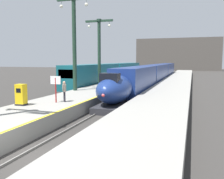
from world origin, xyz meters
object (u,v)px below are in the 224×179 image
Objects in this scene: passenger_mid_platform at (64,90)px; station_column_mid at (74,36)px; ticket_machine_yellow at (21,96)px; passenger_far_waiting at (102,78)px; passenger_near_edge at (107,80)px; regional_train_adjacent at (112,72)px; rolling_suitcase at (105,86)px; departure_info_board at (56,84)px; station_column_far at (99,45)px; highspeed_train_main at (155,74)px.

station_column_mid is at bearing 110.25° from passenger_mid_platform.
ticket_machine_yellow is at bearing -133.59° from passenger_mid_platform.
passenger_near_edge is at bearing -60.53° from passenger_far_waiting.
rolling_suitcase is at bearing -74.67° from regional_train_adjacent.
regional_train_adjacent is 28.25m from departure_info_board.
rolling_suitcase is at bearing 49.40° from station_column_mid.
passenger_far_waiting is (0.98, -1.52, -4.45)m from station_column_far.
regional_train_adjacent is at bearing 105.33° from rolling_suitcase.
highspeed_train_main is 6.24× the size of station_column_far.
ticket_machine_yellow is (0.35, -17.22, -4.70)m from station_column_far.
station_column_far is at bearing 118.57° from rolling_suitcase.
passenger_near_edge is 0.80× the size of departure_info_board.
passenger_mid_platform is 0.80× the size of departure_info_board.
rolling_suitcase is 0.46× the size of departure_info_board.
regional_train_adjacent is 21.66× the size of passenger_mid_platform.
departure_info_board is at bearing -81.10° from regional_train_adjacent.
departure_info_board is (-0.36, -10.65, 1.20)m from rolling_suitcase.
station_column_far is 5.33× the size of passenger_near_edge.
highspeed_train_main is 30.69m from ticket_machine_yellow.
passenger_near_edge is (-3.13, -17.64, 0.08)m from highspeed_train_main.
passenger_near_edge is at bearing 89.36° from passenger_mid_platform.
station_column_mid is at bearing -130.60° from rolling_suitcase.
station_column_mid is 10.42× the size of rolling_suitcase.
passenger_mid_platform is 0.87m from departure_info_board.
ticket_machine_yellow is (2.55, -29.83, -0.34)m from regional_train_adjacent.
highspeed_train_main is 15.30m from passenger_far_waiting.
passenger_near_edge is at bearing -100.07° from highspeed_train_main.
station_column_far is (2.20, -12.61, 4.36)m from regional_train_adjacent.
station_column_mid is 6.06× the size of passenger_far_waiting.
regional_train_adjacent is 17.99m from passenger_near_edge.
departure_info_board is (-0.49, -0.50, 0.52)m from passenger_mid_platform.
passenger_mid_platform is 13.38m from passenger_far_waiting.
regional_train_adjacent is 22.87× the size of ticket_machine_yellow.
station_column_mid is 6.96m from rolling_suitcase.
highspeed_train_main is at bearing 79.93° from passenger_near_edge.
station_column_mid is (-5.90, -20.56, 5.17)m from highspeed_train_main.
station_column_far reaches higher than passenger_mid_platform.
passenger_near_edge and passenger_far_waiting have the same top height.
station_column_mid is at bearing -99.20° from passenger_far_waiting.
regional_train_adjacent is 4.06× the size of station_column_far.
regional_train_adjacent reaches higher than ticket_machine_yellow.
passenger_mid_platform is at bearing -89.28° from rolling_suitcase.
regional_train_adjacent is 29.94m from ticket_machine_yellow.
station_column_far is 7.02m from passenger_near_edge.
passenger_mid_platform is at bearing -90.64° from passenger_near_edge.
departure_info_board is at bearing -97.52° from highspeed_train_main.
highspeed_train_main is 1.54× the size of regional_train_adjacent.
passenger_far_waiting is at bearing 80.80° from station_column_mid.
ticket_machine_yellow is at bearing -133.44° from departure_info_board.
highspeed_train_main is 35.18× the size of ticket_machine_yellow.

